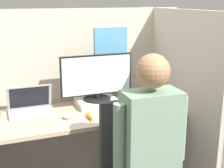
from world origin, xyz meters
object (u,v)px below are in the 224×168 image
(monitor, at_px, (97,78))
(stapler, at_px, (160,100))
(laptop, at_px, (31,107))
(carrot_toy, at_px, (91,118))
(person, at_px, (155,149))
(paper_box, at_px, (97,102))
(coffee_mug, at_px, (138,96))

(monitor, xyz_separation_m, stapler, (0.52, -0.15, -0.21))
(monitor, height_order, laptop, monitor)
(laptop, relative_size, carrot_toy, 2.11)
(laptop, height_order, person, person)
(paper_box, height_order, coffee_mug, coffee_mug)
(stapler, xyz_separation_m, coffee_mug, (-0.16, 0.10, 0.02))
(stapler, relative_size, coffee_mug, 1.63)
(coffee_mug, bearing_deg, person, -109.45)
(paper_box, bearing_deg, laptop, 178.14)
(coffee_mug, bearing_deg, carrot_toy, -153.40)
(coffee_mug, bearing_deg, stapler, -30.88)
(person, bearing_deg, laptop, 123.40)
(stapler, distance_m, carrot_toy, 0.68)
(stapler, relative_size, person, 0.12)
(stapler, bearing_deg, laptop, 171.36)
(stapler, distance_m, coffee_mug, 0.19)
(paper_box, xyz_separation_m, coffee_mug, (0.36, -0.05, 0.02))
(monitor, relative_size, laptop, 1.76)
(carrot_toy, bearing_deg, monitor, 64.13)
(paper_box, distance_m, coffee_mug, 0.36)
(paper_box, relative_size, carrot_toy, 2.06)
(paper_box, relative_size, laptop, 0.98)
(paper_box, distance_m, carrot_toy, 0.33)
(laptop, bearing_deg, coffee_mug, -4.16)
(paper_box, xyz_separation_m, monitor, (-0.00, 0.00, 0.21))
(stapler, relative_size, carrot_toy, 1.01)
(paper_box, bearing_deg, monitor, 90.00)
(person, distance_m, coffee_mug, 0.89)
(monitor, bearing_deg, paper_box, -90.00)
(laptop, bearing_deg, paper_box, -1.86)
(paper_box, xyz_separation_m, stapler, (0.52, -0.14, 0.00))
(paper_box, bearing_deg, carrot_toy, -116.07)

